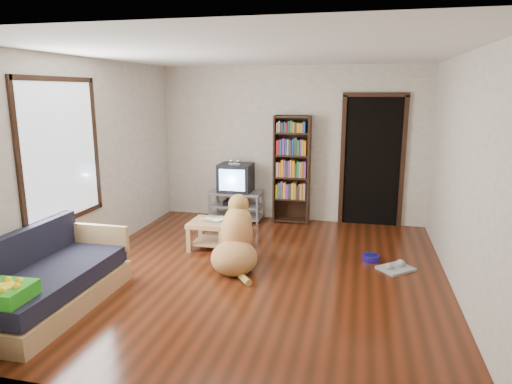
% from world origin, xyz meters
% --- Properties ---
extents(ground, '(5.00, 5.00, 0.00)m').
position_xyz_m(ground, '(0.00, 0.00, 0.00)').
color(ground, '#531F0E').
rests_on(ground, ground).
extents(ceiling, '(5.00, 5.00, 0.00)m').
position_xyz_m(ceiling, '(0.00, 0.00, 2.60)').
color(ceiling, white).
rests_on(ceiling, ground).
extents(wall_back, '(4.50, 0.00, 4.50)m').
position_xyz_m(wall_back, '(0.00, 2.50, 1.30)').
color(wall_back, beige).
rests_on(wall_back, ground).
extents(wall_front, '(4.50, 0.00, 4.50)m').
position_xyz_m(wall_front, '(0.00, -2.50, 1.30)').
color(wall_front, beige).
rests_on(wall_front, ground).
extents(wall_left, '(0.00, 5.00, 5.00)m').
position_xyz_m(wall_left, '(-2.25, 0.00, 1.30)').
color(wall_left, beige).
rests_on(wall_left, ground).
extents(wall_right, '(0.00, 5.00, 5.00)m').
position_xyz_m(wall_right, '(2.25, 0.00, 1.30)').
color(wall_right, beige).
rests_on(wall_right, ground).
extents(green_cushion, '(0.41, 0.41, 0.13)m').
position_xyz_m(green_cushion, '(-1.75, -2.07, 0.49)').
color(green_cushion, green).
rests_on(green_cushion, sofa).
extents(laptop, '(0.35, 0.27, 0.02)m').
position_xyz_m(laptop, '(-0.86, 0.71, 0.41)').
color(laptop, white).
rests_on(laptop, coffee_table).
extents(dog_bowl, '(0.22, 0.22, 0.08)m').
position_xyz_m(dog_bowl, '(1.36, 0.74, 0.04)').
color(dog_bowl, navy).
rests_on(dog_bowl, ground).
extents(grey_rag, '(0.51, 0.50, 0.03)m').
position_xyz_m(grey_rag, '(1.66, 0.49, 0.01)').
color(grey_rag, '#A8A8A8').
rests_on(grey_rag, ground).
extents(window, '(0.03, 1.46, 1.70)m').
position_xyz_m(window, '(-2.23, -0.50, 1.50)').
color(window, white).
rests_on(window, wall_left).
extents(doorway, '(1.03, 0.05, 2.19)m').
position_xyz_m(doorway, '(1.35, 2.48, 1.12)').
color(doorway, black).
rests_on(doorway, wall_back).
extents(tv_stand, '(0.90, 0.45, 0.50)m').
position_xyz_m(tv_stand, '(-0.90, 2.25, 0.27)').
color(tv_stand, '#99999E').
rests_on(tv_stand, ground).
extents(crt_tv, '(0.55, 0.52, 0.58)m').
position_xyz_m(crt_tv, '(-0.90, 2.27, 0.74)').
color(crt_tv, black).
rests_on(crt_tv, tv_stand).
extents(bookshelf, '(0.60, 0.30, 1.80)m').
position_xyz_m(bookshelf, '(0.05, 2.34, 1.00)').
color(bookshelf, black).
rests_on(bookshelf, ground).
extents(sofa, '(0.80, 1.80, 0.80)m').
position_xyz_m(sofa, '(-1.87, -1.38, 0.26)').
color(sofa, tan).
rests_on(sofa, ground).
extents(coffee_table, '(0.55, 0.55, 0.40)m').
position_xyz_m(coffee_table, '(-0.86, 0.74, 0.28)').
color(coffee_table, tan).
rests_on(coffee_table, ground).
extents(dog, '(0.65, 1.09, 0.93)m').
position_xyz_m(dog, '(-0.31, 0.13, 0.34)').
color(dog, '#D48851').
rests_on(dog, ground).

